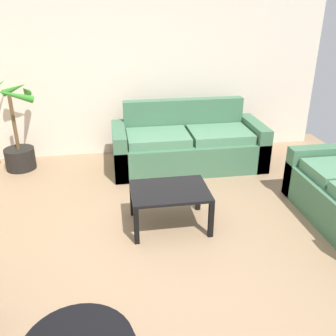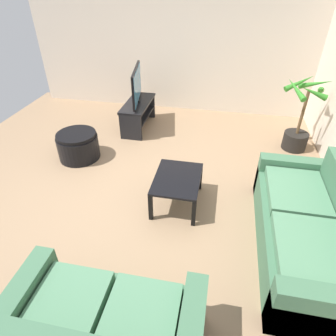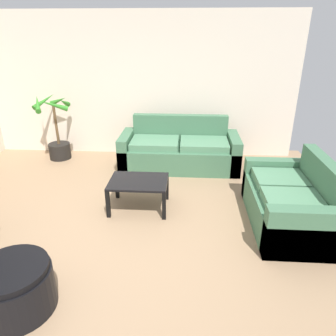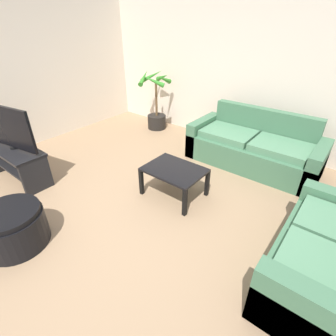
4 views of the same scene
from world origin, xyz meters
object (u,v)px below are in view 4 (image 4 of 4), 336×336
couch_main (253,148)px  couch_loveseat (333,263)px  potted_palm (156,109)px  tv (7,127)px  coffee_table (174,173)px  ottoman (13,228)px  tv_stand (18,160)px

couch_main → couch_loveseat: same height
couch_loveseat → couch_main: bearing=129.5°
couch_loveseat → potted_palm: 4.39m
tv → potted_palm: size_ratio=0.86×
coffee_table → ottoman: ottoman is taller
tv_stand → tv: tv is taller
couch_loveseat → potted_palm: (-3.87, 2.06, 0.16)m
ottoman → potted_palm: bearing=106.0°
couch_main → tv: tv is taller
couch_main → coffee_table: 1.62m
tv → potted_palm: 2.99m
couch_loveseat → tv: size_ratio=1.45×
couch_loveseat → ottoman: size_ratio=2.31×
tv_stand → tv: bearing=100.1°
tv_stand → coffee_table: size_ratio=1.37×
couch_loveseat → tv_stand: (-4.13, -0.89, 0.05)m
tv → potted_palm: potted_palm is taller
tv → potted_palm: (0.26, 2.95, -0.42)m
couch_main → tv_stand: couch_main is taller
potted_palm → couch_loveseat: bearing=-28.0°
couch_loveseat → coffee_table: size_ratio=1.95×
coffee_table → ottoman: size_ratio=1.18×
potted_palm → tv: bearing=-95.0°
potted_palm → ottoman: size_ratio=1.85×
tv_stand → potted_palm: potted_palm is taller
couch_main → tv_stand: size_ratio=1.94×
tv → couch_loveseat: bearing=12.1°
ottoman → couch_loveseat: bearing=29.0°
couch_loveseat → ottoman: bearing=-151.0°
tv_stand → ottoman: bearing=-27.5°
tv_stand → potted_palm: bearing=85.0°
couch_loveseat → potted_palm: potted_palm is taller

